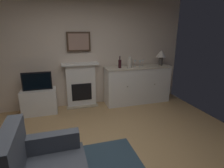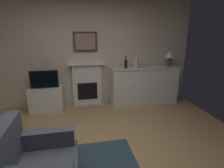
{
  "view_description": "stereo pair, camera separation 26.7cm",
  "coord_description": "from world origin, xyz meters",
  "px_view_note": "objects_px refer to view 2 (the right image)",
  "views": [
    {
      "loc": [
        -0.54,
        -2.1,
        1.82
      ],
      "look_at": [
        0.26,
        0.59,
        1.0
      ],
      "focal_mm": 28.99,
      "sensor_mm": 36.0,
      "label": 1
    },
    {
      "loc": [
        -0.28,
        -2.16,
        1.82
      ],
      "look_at": [
        0.26,
        0.59,
        1.0
      ],
      "focal_mm": 28.99,
      "sensor_mm": 36.0,
      "label": 2
    }
  ],
  "objects_px": {
    "wine_glass_left": "(142,62)",
    "wine_glass_right": "(150,62)",
    "fireplace_unit": "(87,84)",
    "tv_cabinet": "(47,99)",
    "framed_picture": "(85,42)",
    "tv_set": "(44,79)",
    "vase_decorative": "(136,62)",
    "table_lamp": "(169,55)",
    "wine_bottle": "(126,64)",
    "sideboard_cabinet": "(144,85)",
    "armchair": "(35,168)",
    "wine_glass_center": "(147,63)"
  },
  "relations": [
    {
      "from": "fireplace_unit",
      "to": "tv_cabinet",
      "type": "xyz_separation_m",
      "value": [
        -0.97,
        -0.16,
        -0.26
      ]
    },
    {
      "from": "wine_glass_left",
      "to": "tv_set",
      "type": "height_order",
      "value": "wine_glass_left"
    },
    {
      "from": "wine_glass_right",
      "to": "tv_cabinet",
      "type": "relative_size",
      "value": 0.22
    },
    {
      "from": "wine_glass_left",
      "to": "fireplace_unit",
      "type": "bearing_deg",
      "value": 173.65
    },
    {
      "from": "wine_glass_left",
      "to": "framed_picture",
      "type": "bearing_deg",
      "value": 171.77
    },
    {
      "from": "wine_bottle",
      "to": "tv_cabinet",
      "type": "xyz_separation_m",
      "value": [
        -1.91,
        0.04,
        -0.78
      ]
    },
    {
      "from": "framed_picture",
      "to": "wine_bottle",
      "type": "bearing_deg",
      "value": -15.03
    },
    {
      "from": "tv_cabinet",
      "to": "tv_set",
      "type": "relative_size",
      "value": 1.21
    },
    {
      "from": "fireplace_unit",
      "to": "tv_set",
      "type": "bearing_deg",
      "value": -169.23
    },
    {
      "from": "wine_glass_right",
      "to": "tv_set",
      "type": "bearing_deg",
      "value": -179.28
    },
    {
      "from": "wine_glass_right",
      "to": "vase_decorative",
      "type": "relative_size",
      "value": 0.59
    },
    {
      "from": "fireplace_unit",
      "to": "wine_glass_right",
      "type": "distance_m",
      "value": 1.67
    },
    {
      "from": "table_lamp",
      "to": "tv_cabinet",
      "type": "height_order",
      "value": "table_lamp"
    },
    {
      "from": "table_lamp",
      "to": "wine_bottle",
      "type": "distance_m",
      "value": 1.16
    },
    {
      "from": "framed_picture",
      "to": "wine_glass_center",
      "type": "bearing_deg",
      "value": -10.28
    },
    {
      "from": "wine_glass_right",
      "to": "table_lamp",
      "type": "bearing_deg",
      "value": -2.7
    },
    {
      "from": "framed_picture",
      "to": "wine_bottle",
      "type": "height_order",
      "value": "framed_picture"
    },
    {
      "from": "fireplace_unit",
      "to": "wine_bottle",
      "type": "bearing_deg",
      "value": -12.42
    },
    {
      "from": "vase_decorative",
      "to": "wine_glass_left",
      "type": "bearing_deg",
      "value": 24.37
    },
    {
      "from": "wine_glass_left",
      "to": "wine_glass_right",
      "type": "distance_m",
      "value": 0.22
    },
    {
      "from": "armchair",
      "to": "wine_glass_right",
      "type": "bearing_deg",
      "value": 46.59
    },
    {
      "from": "wine_glass_left",
      "to": "wine_bottle",
      "type": "bearing_deg",
      "value": -172.53
    },
    {
      "from": "sideboard_cabinet",
      "to": "wine_glass_left",
      "type": "xyz_separation_m",
      "value": [
        -0.08,
        0.03,
        0.6
      ]
    },
    {
      "from": "wine_bottle",
      "to": "tv_set",
      "type": "bearing_deg",
      "value": 179.38
    },
    {
      "from": "framed_picture",
      "to": "tv_set",
      "type": "relative_size",
      "value": 0.89
    },
    {
      "from": "table_lamp",
      "to": "fireplace_unit",
      "type": "bearing_deg",
      "value": 175.13
    },
    {
      "from": "wine_glass_left",
      "to": "wine_glass_right",
      "type": "height_order",
      "value": "same"
    },
    {
      "from": "wine_bottle",
      "to": "wine_glass_left",
      "type": "bearing_deg",
      "value": 7.47
    },
    {
      "from": "wine_glass_left",
      "to": "tv_cabinet",
      "type": "height_order",
      "value": "wine_glass_left"
    },
    {
      "from": "tv_set",
      "to": "vase_decorative",
      "type": "bearing_deg",
      "value": -1.11
    },
    {
      "from": "wine_glass_right",
      "to": "tv_set",
      "type": "distance_m",
      "value": 2.57
    },
    {
      "from": "wine_glass_center",
      "to": "tv_cabinet",
      "type": "distance_m",
      "value": 2.57
    },
    {
      "from": "sideboard_cabinet",
      "to": "tv_set",
      "type": "xyz_separation_m",
      "value": [
        -2.42,
        -0.01,
        0.29
      ]
    },
    {
      "from": "vase_decorative",
      "to": "framed_picture",
      "type": "bearing_deg",
      "value": 167.09
    },
    {
      "from": "tv_cabinet",
      "to": "table_lamp",
      "type": "bearing_deg",
      "value": -0.28
    },
    {
      "from": "vase_decorative",
      "to": "armchair",
      "type": "xyz_separation_m",
      "value": [
        -1.93,
        -2.38,
        -0.72
      ]
    },
    {
      "from": "framed_picture",
      "to": "wine_glass_left",
      "type": "relative_size",
      "value": 3.33
    },
    {
      "from": "table_lamp",
      "to": "vase_decorative",
      "type": "bearing_deg",
      "value": -176.79
    },
    {
      "from": "wine_glass_center",
      "to": "wine_glass_right",
      "type": "xyz_separation_m",
      "value": [
        0.11,
        0.07,
        0.0
      ]
    },
    {
      "from": "tv_cabinet",
      "to": "wine_glass_right",
      "type": "bearing_deg",
      "value": 0.2
    },
    {
      "from": "table_lamp",
      "to": "tv_cabinet",
      "type": "relative_size",
      "value": 0.53
    },
    {
      "from": "fireplace_unit",
      "to": "table_lamp",
      "type": "height_order",
      "value": "table_lamp"
    },
    {
      "from": "sideboard_cabinet",
      "to": "fireplace_unit",
      "type": "bearing_deg",
      "value": 172.99
    },
    {
      "from": "framed_picture",
      "to": "wine_glass_left",
      "type": "distance_m",
      "value": 1.46
    },
    {
      "from": "tv_set",
      "to": "table_lamp",
      "type": "bearing_deg",
      "value": 0.15
    },
    {
      "from": "framed_picture",
      "to": "wine_glass_left",
      "type": "xyz_separation_m",
      "value": [
        1.36,
        -0.2,
        -0.51
      ]
    },
    {
      "from": "armchair",
      "to": "framed_picture",
      "type": "bearing_deg",
      "value": 74.38
    },
    {
      "from": "sideboard_cabinet",
      "to": "armchair",
      "type": "height_order",
      "value": "sideboard_cabinet"
    },
    {
      "from": "table_lamp",
      "to": "armchair",
      "type": "bearing_deg",
      "value": -139.3
    },
    {
      "from": "framed_picture",
      "to": "wine_glass_right",
      "type": "height_order",
      "value": "framed_picture"
    }
  ]
}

